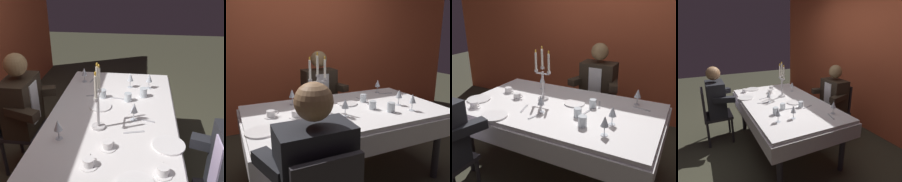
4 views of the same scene
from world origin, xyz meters
TOP-DOWN VIEW (x-y plane):
  - ground_plane at (0.00, 0.00)m, footprint 12.00×12.00m
  - dining_table at (0.00, 0.00)m, footprint 1.94×1.14m
  - candelabra at (-0.25, 0.09)m, footprint 0.19×0.11m
  - dinner_plate_1 at (-0.42, -0.46)m, footprint 0.24×0.24m
  - dinner_plate_2 at (0.09, 0.13)m, footprint 0.21×0.21m
  - wine_glass_0 at (-0.10, -0.19)m, footprint 0.07×0.07m
  - wine_glass_1 at (0.65, 0.39)m, footprint 0.07×0.07m
  - wine_glass_2 at (-0.43, 0.36)m, footprint 0.07×0.07m
  - wine_glass_3 at (0.56, -0.13)m, footprint 0.07×0.07m
  - wine_glass_4 at (0.56, -0.33)m, footprint 0.07×0.07m
  - water_tumbler_0 at (0.35, -0.27)m, footprint 0.07×0.07m
  - water_tumbler_1 at (0.24, -0.12)m, footprint 0.07×0.07m
  - water_tumbler_2 at (0.29, 0.13)m, footprint 0.07×0.07m
  - coffee_cup_0 at (-0.70, 0.08)m, footprint 0.13×0.12m
  - coffee_cup_1 at (-0.50, -0.02)m, footprint 0.13×0.12m
  - coffee_cup_2 at (-0.73, -0.41)m, footprint 0.13×0.12m
  - fork_0 at (0.32, 0.22)m, footprint 0.07×0.17m
  - fork_1 at (-0.28, -0.20)m, footprint 0.06×0.17m
  - fork_2 at (0.72, 0.31)m, footprint 0.17×0.05m
  - spoon_3 at (-0.10, -0.29)m, footprint 0.05×0.17m
  - fork_4 at (0.28, -0.01)m, footprint 0.05×0.17m
  - seated_diner_1 at (0.07, 0.89)m, footprint 0.63×0.48m

SIDE VIEW (x-z plane):
  - ground_plane at x=0.00m, z-range 0.00..0.00m
  - dining_table at x=0.00m, z-range 0.25..0.99m
  - seated_diner_1 at x=0.07m, z-range 0.12..1.36m
  - fork_0 at x=0.32m, z-range 0.74..0.75m
  - fork_1 at x=-0.28m, z-range 0.74..0.75m
  - fork_2 at x=0.72m, z-range 0.74..0.75m
  - spoon_3 at x=-0.10m, z-range 0.74..0.75m
  - fork_4 at x=0.28m, z-range 0.74..0.75m
  - dinner_plate_1 at x=-0.42m, z-range 0.74..0.75m
  - dinner_plate_2 at x=0.09m, z-range 0.74..0.75m
  - coffee_cup_0 at x=-0.70m, z-range 0.74..0.80m
  - coffee_cup_1 at x=-0.50m, z-range 0.74..0.80m
  - coffee_cup_2 at x=-0.73m, z-range 0.74..0.80m
  - water_tumbler_1 at x=0.24m, z-range 0.74..0.82m
  - water_tumbler_2 at x=0.29m, z-range 0.74..0.82m
  - water_tumbler_0 at x=0.35m, z-range 0.74..0.83m
  - wine_glass_0 at x=-0.10m, z-range 0.77..0.94m
  - wine_glass_1 at x=0.65m, z-range 0.77..0.94m
  - wine_glass_2 at x=-0.43m, z-range 0.77..0.94m
  - wine_glass_3 at x=0.56m, z-range 0.77..0.94m
  - wine_glass_4 at x=0.56m, z-range 0.77..0.94m
  - candelabra at x=-0.25m, z-range 0.69..1.25m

